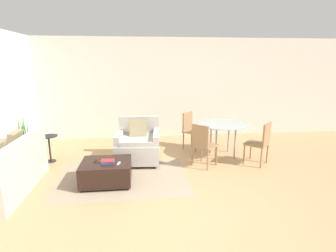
{
  "coord_description": "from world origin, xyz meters",
  "views": [
    {
      "loc": [
        -0.5,
        -3.6,
        2.09
      ],
      "look_at": [
        0.09,
        1.86,
        0.75
      ],
      "focal_mm": 28.0,
      "sensor_mm": 36.0,
      "label": 1
    }
  ],
  "objects_px": {
    "couch": "(4,173)",
    "potted_plant": "(26,151)",
    "dining_chair_near_right": "(261,141)",
    "tv_remote_primary": "(119,163)",
    "book_stack": "(108,162)",
    "side_table": "(49,144)",
    "dining_table": "(223,127)",
    "dining_chair_near_left": "(203,143)",
    "armchair": "(138,145)",
    "ottoman": "(106,171)",
    "dining_chair_far_left": "(191,128)",
    "tv_remote_secondary": "(95,161)"
  },
  "relations": [
    {
      "from": "armchair",
      "to": "dining_chair_near_left",
      "type": "distance_m",
      "value": 1.39
    },
    {
      "from": "tv_remote_secondary",
      "to": "dining_chair_near_right",
      "type": "xyz_separation_m",
      "value": [
        3.26,
        0.51,
        0.11
      ]
    },
    {
      "from": "couch",
      "to": "armchair",
      "type": "height_order",
      "value": "couch"
    },
    {
      "from": "book_stack",
      "to": "side_table",
      "type": "bearing_deg",
      "value": 137.69
    },
    {
      "from": "dining_chair_near_left",
      "to": "side_table",
      "type": "bearing_deg",
      "value": 168.5
    },
    {
      "from": "couch",
      "to": "dining_chair_far_left",
      "type": "relative_size",
      "value": 1.94
    },
    {
      "from": "couch",
      "to": "ottoman",
      "type": "height_order",
      "value": "couch"
    },
    {
      "from": "dining_chair_near_right",
      "to": "tv_remote_primary",
      "type": "bearing_deg",
      "value": -167.15
    },
    {
      "from": "armchair",
      "to": "potted_plant",
      "type": "distance_m",
      "value": 2.36
    },
    {
      "from": "tv_remote_primary",
      "to": "dining_chair_near_right",
      "type": "height_order",
      "value": "dining_chair_near_right"
    },
    {
      "from": "potted_plant",
      "to": "dining_chair_near_right",
      "type": "height_order",
      "value": "potted_plant"
    },
    {
      "from": "book_stack",
      "to": "tv_remote_primary",
      "type": "xyz_separation_m",
      "value": [
        0.19,
        -0.05,
        -0.02
      ]
    },
    {
      "from": "couch",
      "to": "book_stack",
      "type": "xyz_separation_m",
      "value": [
        1.67,
        0.07,
        0.11
      ]
    },
    {
      "from": "tv_remote_primary",
      "to": "couch",
      "type": "bearing_deg",
      "value": -179.43
    },
    {
      "from": "dining_chair_near_right",
      "to": "armchair",
      "type": "bearing_deg",
      "value": 168.92
    },
    {
      "from": "ottoman",
      "to": "dining_chair_near_left",
      "type": "distance_m",
      "value": 1.95
    },
    {
      "from": "book_stack",
      "to": "couch",
      "type": "bearing_deg",
      "value": -177.6
    },
    {
      "from": "side_table",
      "to": "dining_chair_near_right",
      "type": "height_order",
      "value": "dining_chair_near_right"
    },
    {
      "from": "armchair",
      "to": "tv_remote_secondary",
      "type": "bearing_deg",
      "value": -126.71
    },
    {
      "from": "couch",
      "to": "dining_table",
      "type": "bearing_deg",
      "value": 17.41
    },
    {
      "from": "ottoman",
      "to": "potted_plant",
      "type": "relative_size",
      "value": 0.75
    },
    {
      "from": "armchair",
      "to": "book_stack",
      "type": "relative_size",
      "value": 4.21
    },
    {
      "from": "tv_remote_primary",
      "to": "book_stack",
      "type": "bearing_deg",
      "value": 164.71
    },
    {
      "from": "tv_remote_secondary",
      "to": "dining_table",
      "type": "distance_m",
      "value": 2.89
    },
    {
      "from": "tv_remote_primary",
      "to": "dining_chair_near_right",
      "type": "distance_m",
      "value": 2.92
    },
    {
      "from": "couch",
      "to": "side_table",
      "type": "height_order",
      "value": "couch"
    },
    {
      "from": "dining_chair_near_right",
      "to": "side_table",
      "type": "bearing_deg",
      "value": 171.65
    },
    {
      "from": "armchair",
      "to": "ottoman",
      "type": "distance_m",
      "value": 1.18
    },
    {
      "from": "potted_plant",
      "to": "dining_chair_near_left",
      "type": "distance_m",
      "value": 3.7
    },
    {
      "from": "dining_chair_near_right",
      "to": "couch",
      "type": "bearing_deg",
      "value": -171.92
    },
    {
      "from": "couch",
      "to": "potted_plant",
      "type": "xyz_separation_m",
      "value": [
        -0.17,
        1.26,
        -0.04
      ]
    },
    {
      "from": "ottoman",
      "to": "side_table",
      "type": "distance_m",
      "value": 1.78
    },
    {
      "from": "book_stack",
      "to": "dining_chair_far_left",
      "type": "distance_m",
      "value": 2.57
    },
    {
      "from": "armchair",
      "to": "dining_chair_near_right",
      "type": "height_order",
      "value": "armchair"
    },
    {
      "from": "ottoman",
      "to": "tv_remote_primary",
      "type": "bearing_deg",
      "value": -26.46
    },
    {
      "from": "side_table",
      "to": "dining_chair_far_left",
      "type": "xyz_separation_m",
      "value": [
        3.18,
        0.58,
        0.12
      ]
    },
    {
      "from": "ottoman",
      "to": "dining_chair_far_left",
      "type": "relative_size",
      "value": 0.95
    },
    {
      "from": "dining_chair_near_left",
      "to": "dining_chair_far_left",
      "type": "xyz_separation_m",
      "value": [
        0.0,
        1.23,
        0.0
      ]
    },
    {
      "from": "dining_table",
      "to": "ottoman",
      "type": "bearing_deg",
      "value": -155.01
    },
    {
      "from": "couch",
      "to": "dining_chair_near_left",
      "type": "distance_m",
      "value": 3.55
    },
    {
      "from": "potted_plant",
      "to": "dining_chair_near_left",
      "type": "bearing_deg",
      "value": -9.29
    },
    {
      "from": "ottoman",
      "to": "tv_remote_primary",
      "type": "height_order",
      "value": "tv_remote_primary"
    },
    {
      "from": "potted_plant",
      "to": "dining_chair_near_right",
      "type": "bearing_deg",
      "value": -6.97
    },
    {
      "from": "potted_plant",
      "to": "dining_table",
      "type": "xyz_separation_m",
      "value": [
        4.26,
        0.02,
        0.39
      ]
    },
    {
      "from": "dining_table",
      "to": "dining_chair_near_left",
      "type": "bearing_deg",
      "value": -135.0
    },
    {
      "from": "tv_remote_primary",
      "to": "side_table",
      "type": "height_order",
      "value": "side_table"
    },
    {
      "from": "potted_plant",
      "to": "book_stack",
      "type": "bearing_deg",
      "value": -33.04
    },
    {
      "from": "ottoman",
      "to": "dining_chair_near_right",
      "type": "xyz_separation_m",
      "value": [
        3.08,
        0.53,
        0.3
      ]
    },
    {
      "from": "dining_table",
      "to": "dining_chair_far_left",
      "type": "bearing_deg",
      "value": 135.0
    },
    {
      "from": "armchair",
      "to": "book_stack",
      "type": "distance_m",
      "value": 1.21
    }
  ]
}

